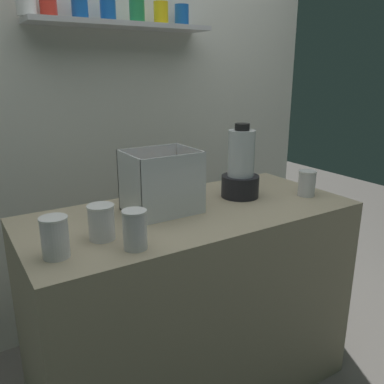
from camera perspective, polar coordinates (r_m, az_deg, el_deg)
name	(u,v)px	position (r m, az deg, el deg)	size (l,w,h in m)	color
ground_plane	(192,384)	(2.17, 0.00, -25.58)	(8.00, 8.00, 0.00)	slate
counter	(192,303)	(1.90, 0.00, -15.51)	(1.40, 0.64, 0.90)	tan
back_wall_unit	(118,108)	(2.29, -10.44, 11.64)	(2.60, 0.24, 2.50)	silver
carrot_display_bin	(161,193)	(1.67, -4.36, -0.15)	(0.29, 0.23, 0.26)	white
blender_pitcher	(241,169)	(1.86, 6.91, 3.24)	(0.17, 0.17, 0.34)	black
juice_cup_pomegranate_far_left	(55,240)	(1.34, -18.80, -6.41)	(0.09, 0.09, 0.13)	white
juice_cup_mango_left	(102,224)	(1.43, -12.68, -4.49)	(0.09, 0.09, 0.12)	white
juice_cup_carrot_middle	(135,232)	(1.34, -8.06, -5.67)	(0.08, 0.08, 0.13)	white
juice_cup_beet_right	(307,185)	(1.95, 15.94, 1.02)	(0.08, 0.08, 0.12)	white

